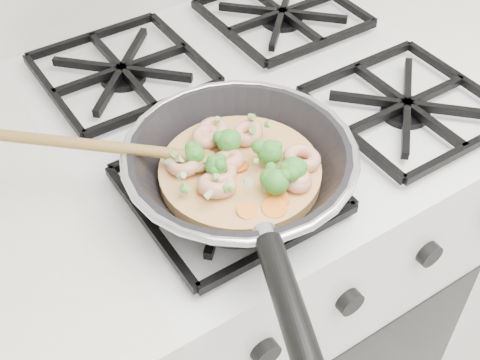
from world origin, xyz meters
TOP-DOWN VIEW (x-y plane):
  - stove at (0.00, 1.70)m, footprint 0.60×0.60m
  - skillet at (-0.14, 1.54)m, footprint 0.39×0.46m

SIDE VIEW (x-z plane):
  - stove at x=0.00m, z-range 0.00..0.92m
  - skillet at x=-0.14m, z-range 0.91..1.00m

